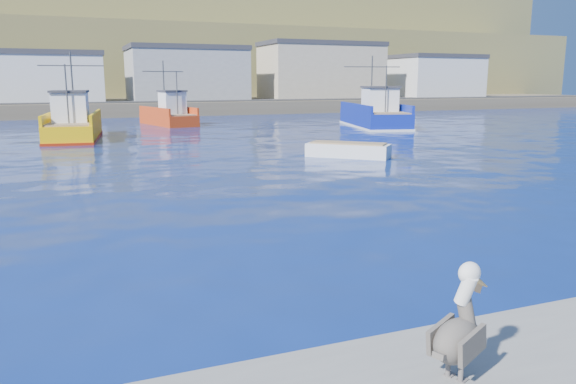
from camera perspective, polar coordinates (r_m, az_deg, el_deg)
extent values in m
plane|color=#071F54|center=(12.09, 10.31, -8.94)|extent=(260.00, 260.00, 0.00)
cube|color=brown|center=(81.85, -17.84, 8.36)|extent=(160.00, 30.00, 1.60)
cube|color=brown|center=(107.74, -19.11, 11.61)|extent=(180.00, 40.00, 14.00)
cube|color=brown|center=(127.88, -19.77, 13.66)|extent=(200.00, 40.00, 24.00)
cube|color=#2D2D2D|center=(70.86, -17.18, 8.72)|extent=(150.00, 5.00, 0.10)
cube|color=silver|center=(76.65, -25.29, 10.33)|extent=(18.00, 11.00, 5.50)
cube|color=#333338|center=(76.72, -25.48, 12.60)|extent=(18.36, 11.22, 0.60)
cube|color=gray|center=(78.24, -10.27, 11.57)|extent=(15.00, 10.00, 6.50)
cube|color=#333338|center=(78.36, -10.36, 14.17)|extent=(15.30, 10.20, 0.60)
cube|color=tan|center=(84.67, 3.38, 12.03)|extent=(17.00, 9.00, 7.50)
cube|color=#333338|center=(84.83, 3.41, 14.76)|extent=(17.34, 9.18, 0.60)
cube|color=silver|center=(94.94, 14.56, 11.15)|extent=(13.00, 10.00, 6.00)
cube|color=#333338|center=(95.02, 14.66, 13.14)|extent=(13.26, 10.20, 0.60)
cube|color=#E6AC05|center=(43.72, -20.89, 5.87)|extent=(4.40, 9.72, 1.22)
cube|color=#E6AC05|center=(43.51, -18.97, 7.25)|extent=(1.35, 9.15, 0.70)
cube|color=#E6AC05|center=(43.84, -22.97, 6.99)|extent=(1.35, 9.15, 0.70)
cube|color=maroon|center=(43.76, -20.84, 5.14)|extent=(4.48, 9.92, 0.25)
cube|color=#8C7251|center=(43.67, -20.95, 6.73)|extent=(4.09, 9.32, 0.10)
cube|color=white|center=(42.21, -21.24, 8.01)|extent=(2.55, 2.61, 2.00)
cube|color=#333338|center=(42.18, -21.35, 9.50)|extent=(2.74, 2.91, 0.15)
cylinder|color=#4C4C4C|center=(44.51, -21.05, 9.96)|extent=(0.13, 0.13, 5.00)
cylinder|color=#4C4C4C|center=(40.78, -21.55, 9.17)|extent=(0.11, 0.11, 4.00)
cylinder|color=#4C4C4C|center=(44.52, -21.19, 11.89)|extent=(4.51, 0.65, 0.08)
cube|color=navy|center=(52.50, 8.73, 7.35)|extent=(6.26, 11.38, 1.40)
cube|color=navy|center=(52.98, 10.62, 8.46)|extent=(2.77, 10.32, 0.70)
cube|color=navy|center=(51.96, 6.87, 8.52)|extent=(2.77, 10.32, 0.70)
cube|color=silver|center=(52.54, 8.71, 6.64)|extent=(6.39, 11.61, 0.25)
cube|color=#8C7251|center=(52.45, 8.75, 8.17)|extent=(5.87, 10.89, 0.10)
cube|color=white|center=(50.86, 9.32, 9.24)|extent=(3.22, 3.25, 2.00)
cube|color=#333338|center=(50.84, 9.36, 10.48)|extent=(3.48, 3.61, 0.15)
cylinder|color=#4C4C4C|center=(53.42, 8.50, 10.86)|extent=(0.15, 0.15, 5.00)
cylinder|color=#4C4C4C|center=(49.30, 9.92, 10.21)|extent=(0.12, 0.12, 4.00)
cylinder|color=#4C4C4C|center=(53.43, 8.54, 12.46)|extent=(5.15, 1.35, 0.08)
cube|color=#C03711|center=(55.20, -12.06, 7.21)|extent=(4.47, 8.21, 1.01)
cube|color=#C03711|center=(55.68, -10.78, 8.17)|extent=(1.76, 7.48, 0.70)
cube|color=#C03711|center=(54.65, -13.44, 8.01)|extent=(1.76, 7.48, 0.70)
cube|color=#8C7251|center=(55.17, -12.08, 7.79)|extent=(4.18, 7.86, 0.10)
cube|color=white|center=(54.04, -11.66, 8.85)|extent=(2.40, 2.33, 2.00)
cube|color=#333338|center=(54.01, -11.71, 10.02)|extent=(2.59, 2.58, 0.15)
cylinder|color=#4C4C4C|center=(55.81, -12.49, 10.32)|extent=(0.14, 0.14, 5.00)
cylinder|color=#4C4C4C|center=(52.94, -11.21, 9.80)|extent=(0.12, 0.12, 4.00)
cylinder|color=#4C4C4C|center=(55.81, -12.56, 11.86)|extent=(4.01, 0.93, 0.08)
cube|color=silver|center=(31.20, 6.13, 4.07)|extent=(4.39, 4.23, 0.90)
cube|color=#8C7251|center=(31.14, 6.15, 4.96)|extent=(3.83, 3.68, 0.09)
cube|color=silver|center=(52.52, 11.03, 6.77)|extent=(1.73, 4.04, 0.79)
cube|color=#8C7251|center=(52.49, 11.05, 7.23)|extent=(1.40, 3.62, 0.08)
cylinder|color=#595451|center=(7.51, 17.16, -17.02)|extent=(0.08, 0.08, 0.28)
cube|color=#595451|center=(7.61, 17.29, -17.74)|extent=(0.17, 0.16, 0.02)
cylinder|color=#595451|center=(7.59, 15.95, -16.66)|extent=(0.08, 0.08, 0.28)
cube|color=#595451|center=(7.69, 16.09, -17.38)|extent=(0.17, 0.16, 0.02)
ellipsoid|color=#38332D|center=(7.41, 16.81, -14.28)|extent=(0.92, 0.74, 0.55)
cube|color=#38332D|center=(7.29, 18.23, -14.59)|extent=(0.59, 0.29, 0.40)
cube|color=#38332D|center=(7.47, 15.26, -13.76)|extent=(0.59, 0.29, 0.40)
cube|color=#38332D|center=(7.16, 15.36, -15.70)|extent=(0.25, 0.22, 0.12)
cylinder|color=#38332D|center=(7.44, 17.66, -11.69)|extent=(0.28, 0.33, 0.44)
cylinder|color=white|center=(7.28, 17.63, -9.45)|extent=(0.27, 0.33, 0.41)
ellipsoid|color=white|center=(7.27, 17.96, -7.83)|extent=(0.40, 0.35, 0.28)
cone|color=gold|center=(7.54, 18.78, -8.61)|extent=(0.56, 0.34, 0.38)
cube|color=tan|center=(7.46, 18.41, -9.08)|extent=(0.33, 0.17, 0.24)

